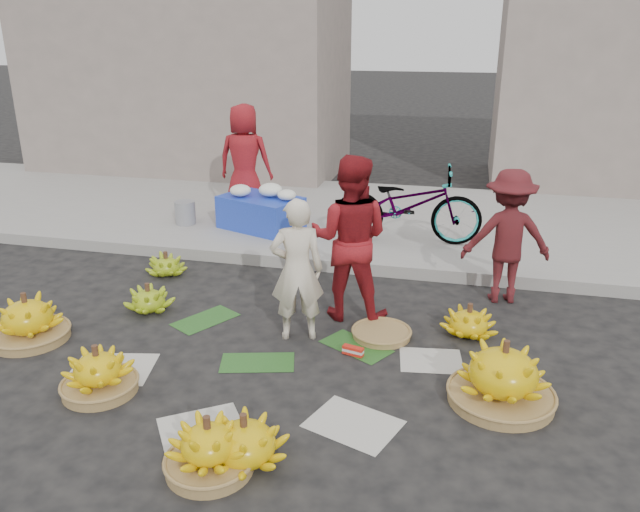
% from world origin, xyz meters
% --- Properties ---
extents(ground, '(80.00, 80.00, 0.00)m').
position_xyz_m(ground, '(0.00, 0.00, 0.00)').
color(ground, black).
rests_on(ground, ground).
extents(curb, '(40.00, 0.25, 0.15)m').
position_xyz_m(curb, '(0.00, 2.20, 0.07)').
color(curb, gray).
rests_on(curb, ground).
extents(sidewalk, '(40.00, 4.00, 0.12)m').
position_xyz_m(sidewalk, '(0.00, 4.30, 0.06)').
color(sidewalk, gray).
rests_on(sidewalk, ground).
extents(building_left, '(6.00, 3.00, 4.00)m').
position_xyz_m(building_left, '(-4.00, 7.20, 2.00)').
color(building_left, gray).
rests_on(building_left, sidewalk).
extents(newspaper_scatter, '(3.20, 1.80, 0.00)m').
position_xyz_m(newspaper_scatter, '(0.00, -0.80, 0.00)').
color(newspaper_scatter, beige).
rests_on(newspaper_scatter, ground).
extents(banana_leaves, '(2.00, 1.00, 0.00)m').
position_xyz_m(banana_leaves, '(-0.10, 0.20, 0.00)').
color(banana_leaves, '#1E501A').
rests_on(banana_leaves, ground).
extents(banana_bunch_0, '(0.82, 0.82, 0.48)m').
position_xyz_m(banana_bunch_0, '(-2.35, -0.29, 0.21)').
color(banana_bunch_0, olive).
rests_on(banana_bunch_0, ground).
extents(banana_bunch_1, '(0.60, 0.60, 0.42)m').
position_xyz_m(banana_bunch_1, '(-1.20, -0.95, 0.18)').
color(banana_bunch_1, olive).
rests_on(banana_bunch_1, ground).
extents(banana_bunch_2, '(0.67, 0.67, 0.42)m').
position_xyz_m(banana_bunch_2, '(0.06, -1.63, 0.18)').
color(banana_bunch_2, olive).
rests_on(banana_bunch_2, ground).
extents(banana_bunch_3, '(0.64, 0.64, 0.37)m').
position_xyz_m(banana_bunch_3, '(0.26, -1.49, 0.16)').
color(banana_bunch_3, yellow).
rests_on(banana_bunch_3, ground).
extents(banana_bunch_4, '(0.98, 0.98, 0.54)m').
position_xyz_m(banana_bunch_4, '(1.98, -0.33, 0.24)').
color(banana_bunch_4, olive).
rests_on(banana_bunch_4, ground).
extents(banana_bunch_5, '(0.67, 0.67, 0.33)m').
position_xyz_m(banana_bunch_5, '(1.71, 0.79, 0.14)').
color(banana_bunch_5, yellow).
rests_on(banana_bunch_5, ground).
extents(banana_bunch_6, '(0.47, 0.47, 0.31)m').
position_xyz_m(banana_bunch_6, '(-1.56, 0.57, 0.13)').
color(banana_bunch_6, '#759C16').
rests_on(banana_bunch_6, ground).
extents(banana_bunch_7, '(0.55, 0.55, 0.29)m').
position_xyz_m(banana_bunch_7, '(-1.85, 1.55, 0.12)').
color(banana_bunch_7, '#759C16').
rests_on(banana_bunch_7, ground).
extents(basket_spare, '(0.71, 0.71, 0.06)m').
position_xyz_m(basket_spare, '(0.90, 0.56, 0.03)').
color(basket_spare, olive).
rests_on(basket_spare, ground).
extents(incense_stack, '(0.20, 0.11, 0.08)m').
position_xyz_m(incense_stack, '(0.70, 0.13, 0.04)').
color(incense_stack, red).
rests_on(incense_stack, ground).
extents(vendor_cream, '(0.58, 0.47, 1.38)m').
position_xyz_m(vendor_cream, '(0.11, 0.37, 0.69)').
color(vendor_cream, beige).
rests_on(vendor_cream, ground).
extents(vendor_red, '(0.82, 0.64, 1.67)m').
position_xyz_m(vendor_red, '(0.50, 0.96, 0.84)').
color(vendor_red, maroon).
rests_on(vendor_red, ground).
extents(man_striped, '(1.01, 0.68, 1.45)m').
position_xyz_m(man_striped, '(2.05, 1.74, 0.72)').
color(man_striped, maroon).
rests_on(man_striped, ground).
extents(flower_table, '(1.27, 1.04, 0.64)m').
position_xyz_m(flower_table, '(-1.21, 3.22, 0.38)').
color(flower_table, '#1C36B7').
rests_on(flower_table, sidewalk).
extents(grey_bucket, '(0.29, 0.29, 0.33)m').
position_xyz_m(grey_bucket, '(-2.35, 3.18, 0.29)').
color(grey_bucket, gray).
rests_on(grey_bucket, sidewalk).
extents(flower_vendor, '(0.83, 0.56, 1.65)m').
position_xyz_m(flower_vendor, '(-1.68, 3.91, 0.95)').
color(flower_vendor, maroon).
rests_on(flower_vendor, sidewalk).
extents(bicycle, '(0.82, 1.98, 1.01)m').
position_xyz_m(bicycle, '(0.85, 3.12, 0.63)').
color(bicycle, gray).
rests_on(bicycle, sidewalk).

